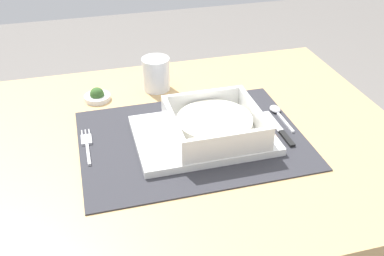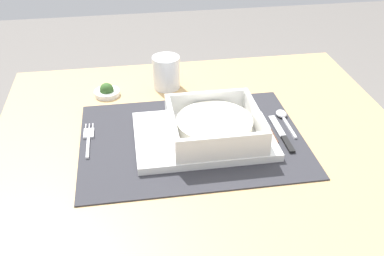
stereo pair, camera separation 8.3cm
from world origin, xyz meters
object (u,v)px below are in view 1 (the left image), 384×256
(condiment_saucer, at_px, (97,96))
(drinking_glass, at_px, (156,76))
(porridge_bowl, at_px, (214,125))
(fork, at_px, (87,144))
(spoon, at_px, (277,112))
(butter_knife, at_px, (280,130))
(bread_knife, at_px, (265,125))
(dining_table, at_px, (200,173))

(condiment_saucer, bearing_deg, drinking_glass, 7.34)
(porridge_bowl, bearing_deg, drinking_glass, 105.35)
(porridge_bowl, xyz_separation_m, fork, (-0.26, 0.05, -0.03))
(fork, relative_size, spoon, 1.14)
(spoon, xyz_separation_m, butter_knife, (-0.02, -0.07, -0.00))
(bread_knife, bearing_deg, spoon, 36.54)
(dining_table, distance_m, butter_knife, 0.21)
(bread_knife, distance_m, drinking_glass, 0.31)
(condiment_saucer, bearing_deg, spoon, -24.41)
(porridge_bowl, xyz_separation_m, drinking_glass, (-0.07, 0.26, -0.00))
(porridge_bowl, relative_size, condiment_saucer, 2.94)
(porridge_bowl, relative_size, drinking_glass, 2.23)
(porridge_bowl, distance_m, drinking_glass, 0.27)
(condiment_saucer, bearing_deg, bread_knife, -32.60)
(dining_table, distance_m, condiment_saucer, 0.32)
(fork, distance_m, condiment_saucer, 0.20)
(dining_table, xyz_separation_m, spoon, (0.19, 0.03, 0.12))
(condiment_saucer, bearing_deg, fork, -101.29)
(fork, distance_m, butter_knife, 0.41)
(porridge_bowl, xyz_separation_m, spoon, (0.17, 0.06, -0.03))
(dining_table, distance_m, spoon, 0.23)
(fork, bearing_deg, condiment_saucer, 78.54)
(fork, bearing_deg, bread_knife, -4.56)
(drinking_glass, bearing_deg, porridge_bowl, -74.65)
(porridge_bowl, relative_size, spoon, 1.64)
(dining_table, bearing_deg, spoon, 9.82)
(drinking_glass, bearing_deg, spoon, -39.21)
(bread_knife, bearing_deg, porridge_bowl, -175.77)
(dining_table, bearing_deg, drinking_glass, 102.10)
(bread_knife, bearing_deg, condiment_saucer, 142.77)
(spoon, bearing_deg, drinking_glass, 136.98)
(dining_table, xyz_separation_m, porridge_bowl, (0.02, -0.03, 0.15))
(bread_knife, relative_size, condiment_saucer, 2.03)
(dining_table, xyz_separation_m, drinking_glass, (-0.05, 0.23, 0.15))
(bread_knife, height_order, condiment_saucer, condiment_saucer)
(dining_table, xyz_separation_m, fork, (-0.24, 0.02, 0.11))
(drinking_glass, bearing_deg, fork, -131.88)
(dining_table, distance_m, fork, 0.27)
(fork, xyz_separation_m, bread_knife, (0.39, -0.03, 0.00))
(butter_knife, distance_m, bread_knife, 0.04)
(spoon, height_order, drinking_glass, drinking_glass)
(spoon, xyz_separation_m, condiment_saucer, (-0.40, 0.18, 0.00))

